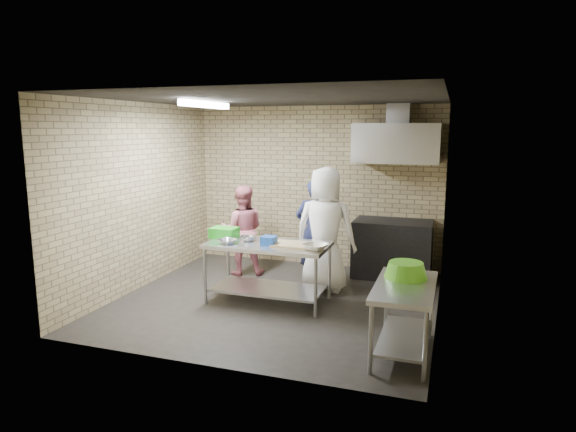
% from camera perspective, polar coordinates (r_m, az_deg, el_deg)
% --- Properties ---
extents(floor, '(4.20, 4.20, 0.00)m').
position_cam_1_polar(floor, '(6.91, -1.33, -9.67)').
color(floor, black).
rests_on(floor, ground).
extents(ceiling, '(4.20, 4.20, 0.00)m').
position_cam_1_polar(ceiling, '(6.51, -1.43, 13.31)').
color(ceiling, black).
rests_on(ceiling, ground).
extents(back_wall, '(4.20, 0.06, 2.70)m').
position_cam_1_polar(back_wall, '(8.47, 3.24, 3.38)').
color(back_wall, tan).
rests_on(back_wall, ground).
extents(front_wall, '(4.20, 0.06, 2.70)m').
position_cam_1_polar(front_wall, '(4.77, -9.59, -1.92)').
color(front_wall, tan).
rests_on(front_wall, ground).
extents(left_wall, '(0.06, 4.00, 2.70)m').
position_cam_1_polar(left_wall, '(7.55, -16.56, 2.17)').
color(left_wall, tan).
rests_on(left_wall, ground).
extents(right_wall, '(0.06, 4.00, 2.70)m').
position_cam_1_polar(right_wall, '(6.19, 17.22, 0.50)').
color(right_wall, tan).
rests_on(right_wall, ground).
extents(prep_table, '(1.63, 0.81, 0.81)m').
position_cam_1_polar(prep_table, '(6.76, -2.29, -6.48)').
color(prep_table, silver).
rests_on(prep_table, floor).
extents(side_counter, '(0.60, 1.20, 0.75)m').
position_cam_1_polar(side_counter, '(5.39, 13.10, -11.45)').
color(side_counter, silver).
rests_on(side_counter, floor).
extents(stove, '(1.20, 0.70, 0.90)m').
position_cam_1_polar(stove, '(8.03, 11.85, -3.71)').
color(stove, black).
rests_on(stove, floor).
extents(range_hood, '(1.30, 0.60, 0.60)m').
position_cam_1_polar(range_hood, '(7.86, 12.33, 8.14)').
color(range_hood, silver).
rests_on(range_hood, back_wall).
extents(hood_duct, '(0.35, 0.30, 0.30)m').
position_cam_1_polar(hood_duct, '(8.01, 12.57, 11.38)').
color(hood_duct, '#A5A8AD').
rests_on(hood_duct, back_wall).
extents(wall_shelf, '(0.80, 0.20, 0.04)m').
position_cam_1_polar(wall_shelf, '(8.03, 14.58, 6.80)').
color(wall_shelf, '#3F2B19').
rests_on(wall_shelf, back_wall).
extents(fluorescent_fixture, '(0.10, 1.25, 0.08)m').
position_cam_1_polar(fluorescent_fixture, '(6.92, -9.43, 12.49)').
color(fluorescent_fixture, white).
rests_on(fluorescent_fixture, ceiling).
extents(green_crate, '(0.36, 0.27, 0.14)m').
position_cam_1_polar(green_crate, '(7.02, -7.32, -1.90)').
color(green_crate, green).
rests_on(green_crate, prep_table).
extents(blue_tub, '(0.18, 0.18, 0.12)m').
position_cam_1_polar(blue_tub, '(6.54, -2.22, -2.84)').
color(blue_tub, '#164BAB').
rests_on(blue_tub, prep_table).
extents(cutting_board, '(0.50, 0.38, 0.03)m').
position_cam_1_polar(cutting_board, '(6.52, 0.50, -3.27)').
color(cutting_board, tan).
rests_on(cutting_board, prep_table).
extents(mixing_bowl_a, '(0.32, 0.32, 0.06)m').
position_cam_1_polar(mixing_bowl_a, '(6.67, -6.96, -2.90)').
color(mixing_bowl_a, silver).
rests_on(mixing_bowl_a, prep_table).
extents(mixing_bowl_b, '(0.24, 0.24, 0.06)m').
position_cam_1_polar(mixing_bowl_b, '(6.81, -4.53, -2.60)').
color(mixing_bowl_b, '#AFB3B6').
rests_on(mixing_bowl_b, prep_table).
extents(ceramic_bowl, '(0.39, 0.39, 0.08)m').
position_cam_1_polar(ceramic_bowl, '(6.30, 3.16, -3.54)').
color(ceramic_bowl, '#BFB598').
rests_on(ceramic_bowl, prep_table).
extents(green_basin, '(0.46, 0.46, 0.17)m').
position_cam_1_polar(green_basin, '(5.49, 13.34, -6.03)').
color(green_basin, '#59C626').
rests_on(green_basin, side_counter).
extents(bottle_red, '(0.07, 0.07, 0.18)m').
position_cam_1_polar(bottle_red, '(8.05, 12.82, 7.66)').
color(bottle_red, '#B22619').
rests_on(bottle_red, wall_shelf).
extents(man_navy, '(0.66, 0.51, 1.60)m').
position_cam_1_polar(man_navy, '(7.50, 3.08, -1.76)').
color(man_navy, black).
rests_on(man_navy, floor).
extents(woman_pink, '(0.85, 0.77, 1.44)m').
position_cam_1_polar(woman_pink, '(7.98, -5.25, -1.64)').
color(woman_pink, '#C76975').
rests_on(woman_pink, floor).
extents(woman_white, '(0.88, 0.57, 1.80)m').
position_cam_1_polar(woman_white, '(7.13, 4.29, -1.55)').
color(woman_white, white).
rests_on(woman_white, floor).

